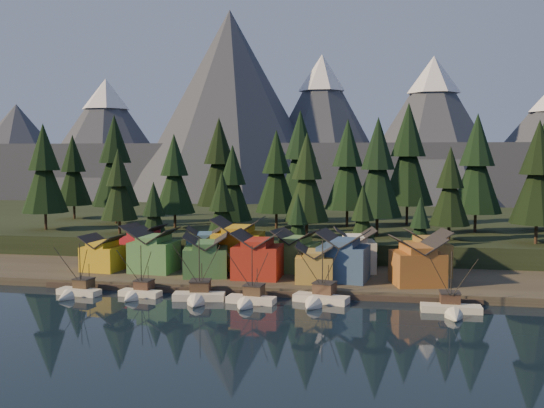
% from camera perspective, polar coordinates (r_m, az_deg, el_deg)
% --- Properties ---
extents(ground, '(500.00, 500.00, 0.00)m').
position_cam_1_polar(ground, '(96.29, -3.85, -10.62)').
color(ground, black).
rests_on(ground, ground).
extents(shore_strip, '(400.00, 50.00, 1.50)m').
position_cam_1_polar(shore_strip, '(134.31, 0.29, -5.86)').
color(shore_strip, '#363027').
rests_on(shore_strip, ground).
extents(hillside, '(420.00, 100.00, 6.00)m').
position_cam_1_polar(hillside, '(182.86, 2.97, -2.31)').
color(hillside, black).
rests_on(hillside, ground).
extents(dock, '(80.00, 4.00, 1.00)m').
position_cam_1_polar(dock, '(111.76, -1.79, -8.18)').
color(dock, '#443930').
rests_on(dock, ground).
extents(mountain_ridge, '(560.00, 190.00, 90.00)m').
position_cam_1_polar(mountain_ridge, '(304.83, 5.11, 4.85)').
color(mountain_ridge, '#474C5B').
rests_on(mountain_ridge, ground).
extents(boat_0, '(8.47, 9.01, 10.44)m').
position_cam_1_polar(boat_0, '(115.24, -18.00, -7.21)').
color(boat_0, silver).
rests_on(boat_0, ground).
extents(boat_1, '(8.03, 8.56, 10.14)m').
position_cam_1_polar(boat_1, '(111.34, -12.53, -7.53)').
color(boat_1, white).
rests_on(boat_1, ground).
extents(boat_2, '(9.55, 10.17, 11.92)m').
position_cam_1_polar(boat_2, '(106.57, -6.98, -7.81)').
color(boat_2, silver).
rests_on(boat_2, ground).
extents(boat_3, '(8.85, 9.44, 10.98)m').
position_cam_1_polar(boat_3, '(103.76, -2.15, -8.24)').
color(boat_3, silver).
rests_on(boat_3, ground).
extents(boat_4, '(10.20, 10.78, 12.01)m').
position_cam_1_polar(boat_4, '(104.45, 4.44, -8.07)').
color(boat_4, white).
rests_on(boat_4, ground).
extents(boat_6, '(9.79, 10.66, 10.88)m').
position_cam_1_polar(boat_6, '(102.01, 16.58, -8.76)').
color(boat_6, silver).
rests_on(boat_6, ground).
extents(house_front_0, '(8.02, 7.66, 7.30)m').
position_cam_1_polar(house_front_0, '(129.66, -15.65, -4.37)').
color(house_front_0, gold).
rests_on(house_front_0, shore_strip).
extents(house_front_1, '(9.13, 8.82, 8.88)m').
position_cam_1_polar(house_front_1, '(126.03, -11.04, -4.16)').
color(house_front_1, '#498447').
rests_on(house_front_1, shore_strip).
extents(house_front_2, '(10.09, 10.14, 8.24)m').
position_cam_1_polar(house_front_2, '(120.27, -6.25, -4.69)').
color(house_front_2, '#3D713D').
rests_on(house_front_2, shore_strip).
extents(house_front_3, '(9.09, 8.69, 9.06)m').
position_cam_1_polar(house_front_3, '(117.56, -1.37, -4.67)').
color(house_front_3, maroon).
rests_on(house_front_3, shore_strip).
extents(house_front_4, '(7.33, 7.84, 7.06)m').
position_cam_1_polar(house_front_4, '(114.42, 4.02, -5.47)').
color(house_front_4, '#AF8E3E').
rests_on(house_front_4, shore_strip).
extents(house_front_5, '(10.16, 9.48, 9.42)m').
position_cam_1_polar(house_front_5, '(115.83, 6.74, -4.75)').
color(house_front_5, '#334F7A').
rests_on(house_front_5, shore_strip).
extents(house_front_6, '(10.61, 10.27, 8.79)m').
position_cam_1_polar(house_front_6, '(114.68, 13.53, -5.11)').
color(house_front_6, '#9D5E28').
rests_on(house_front_6, shore_strip).
extents(house_back_0, '(8.93, 8.66, 8.65)m').
position_cam_1_polar(house_back_0, '(134.60, -11.95, -3.66)').
color(house_back_0, '#A51928').
rests_on(house_back_0, shore_strip).
extents(house_back_1, '(9.05, 9.12, 8.37)m').
position_cam_1_polar(house_back_1, '(130.52, -6.35, -3.91)').
color(house_back_1, '#3D6891').
rests_on(house_back_1, shore_strip).
extents(house_back_2, '(10.29, 9.49, 10.65)m').
position_cam_1_polar(house_back_2, '(126.86, -3.19, -3.59)').
color(house_back_2, gold).
rests_on(house_back_2, shore_strip).
extents(house_back_3, '(9.88, 9.21, 8.50)m').
position_cam_1_polar(house_back_3, '(123.95, 2.24, -4.32)').
color(house_back_3, '#568447').
rests_on(house_back_3, shore_strip).
extents(house_back_4, '(9.14, 8.87, 8.80)m').
position_cam_1_polar(house_back_4, '(124.84, 7.79, -4.22)').
color(house_back_4, white).
rests_on(house_back_4, shore_strip).
extents(house_back_5, '(9.32, 9.39, 8.89)m').
position_cam_1_polar(house_back_5, '(123.97, 14.44, -4.37)').
color(house_back_5, olive).
rests_on(house_back_5, shore_strip).
extents(tree_hill_0, '(11.70, 11.70, 27.26)m').
position_cam_1_polar(tree_hill_0, '(165.37, -20.65, 2.86)').
color(tree_hill_0, '#332319').
rests_on(tree_hill_0, hillside).
extents(tree_hill_1, '(12.99, 12.99, 30.26)m').
position_cam_1_polar(tree_hill_1, '(173.93, -14.55, 3.63)').
color(tree_hill_1, '#332319').
rests_on(tree_hill_1, hillside).
extents(tree_hill_2, '(8.97, 8.97, 20.90)m').
position_cam_1_polar(tree_hill_2, '(151.78, -14.23, 1.56)').
color(tree_hill_2, '#332319').
rests_on(tree_hill_2, hillside).
extents(tree_hill_3, '(10.59, 10.59, 24.68)m').
position_cam_1_polar(tree_hill_3, '(159.11, -9.17, 2.53)').
color(tree_hill_3, '#332319').
rests_on(tree_hill_3, hillside).
extents(tree_hill_4, '(12.73, 12.73, 29.66)m').
position_cam_1_polar(tree_hill_4, '(171.00, -4.98, 3.64)').
color(tree_hill_4, '#332319').
rests_on(tree_hill_4, hillside).
extents(tree_hill_5, '(9.31, 9.31, 21.69)m').
position_cam_1_polar(tree_hill_5, '(144.46, -3.72, 1.71)').
color(tree_hill_5, '#332319').
rests_on(tree_hill_5, hillside).
extents(tree_hill_6, '(11.04, 11.04, 25.71)m').
position_cam_1_polar(tree_hill_6, '(157.41, 0.42, 2.78)').
color(tree_hill_6, '#332319').
rests_on(tree_hill_6, hillside).
extents(tree_hill_7, '(10.47, 10.47, 24.40)m').
position_cam_1_polar(tree_hill_7, '(139.19, 3.30, 2.21)').
color(tree_hill_7, '#332319').
rests_on(tree_hill_7, hillside).
extents(tree_hill_8, '(12.34, 12.34, 28.74)m').
position_cam_1_polar(tree_hill_8, '(162.33, 7.12, 3.39)').
color(tree_hill_8, '#332319').
rests_on(tree_hill_8, hillside).
extents(tree_hill_9, '(12.09, 12.09, 28.16)m').
position_cam_1_polar(tree_hill_9, '(145.12, 9.93, 3.07)').
color(tree_hill_9, '#332319').
rests_on(tree_hill_9, hillside).
extents(tree_hill_10, '(14.36, 14.36, 33.45)m').
position_cam_1_polar(tree_hill_10, '(170.23, 12.67, 4.24)').
color(tree_hill_10, '#332319').
rests_on(tree_hill_10, hillside).
extents(tree_hill_11, '(9.09, 9.09, 21.17)m').
position_cam_1_polar(tree_hill_11, '(141.14, 16.40, 1.34)').
color(tree_hill_11, '#332319').
rests_on(tree_hill_11, hillside).
extents(tree_hill_12, '(12.65, 12.65, 29.46)m').
position_cam_1_polar(tree_hill_12, '(157.85, 18.70, 3.28)').
color(tree_hill_12, '#332319').
rests_on(tree_hill_12, hillside).
extents(tree_hill_13, '(11.52, 11.52, 26.85)m').
position_cam_1_polar(tree_hill_13, '(142.14, 23.76, 2.41)').
color(tree_hill_13, '#332319').
rests_on(tree_hill_13, hillside).
extents(tree_hill_15, '(13.69, 13.69, 31.88)m').
position_cam_1_polar(tree_hill_15, '(173.54, 2.67, 4.07)').
color(tree_hill_15, '#332319').
rests_on(tree_hill_15, hillside).
extents(tree_hill_16, '(10.80, 10.80, 25.16)m').
position_cam_1_polar(tree_hill_16, '(190.98, -18.20, 2.80)').
color(tree_hill_16, '#332319').
rests_on(tree_hill_16, hillside).
extents(tree_shore_0, '(7.60, 7.60, 17.71)m').
position_cam_1_polar(tree_shore_0, '(140.27, -11.05, -1.19)').
color(tree_shore_0, '#332319').
rests_on(tree_shore_0, shore_strip).
extents(tree_shore_1, '(8.67, 8.67, 20.20)m').
position_cam_1_polar(tree_shore_1, '(135.19, -4.72, -0.76)').
color(tree_shore_1, '#332319').
rests_on(tree_shore_1, shore_strip).
extents(tree_shore_2, '(6.64, 6.64, 15.48)m').
position_cam_1_polar(tree_shore_2, '(132.16, 2.43, -2.01)').
color(tree_shore_2, '#332319').
rests_on(tree_shore_2, shore_strip).
extents(tree_shore_3, '(7.51, 7.51, 17.49)m').
position_cam_1_polar(tree_shore_3, '(130.91, 8.52, -1.63)').
color(tree_shore_3, '#332319').
rests_on(tree_shore_3, shore_strip).
extents(tree_shore_4, '(6.47, 6.47, 15.07)m').
position_cam_1_polar(tree_shore_4, '(131.29, 13.76, -2.28)').
color(tree_shore_4, '#332319').
rests_on(tree_shore_4, shore_strip).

